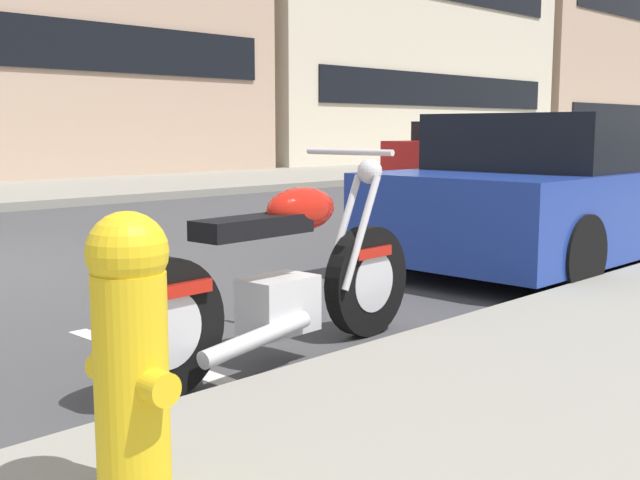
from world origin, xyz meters
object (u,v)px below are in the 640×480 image
object	(u,v)px
parked_motorcycle	(282,282)
car_opposite_curb	(468,152)
fire_hydrant	(131,350)
parked_car_near_corner	(564,193)

from	to	relation	value
parked_motorcycle	car_opposite_curb	world-z (taller)	car_opposite_curb
parked_motorcycle	fire_hydrant	world-z (taller)	parked_motorcycle
parked_car_near_corner	car_opposite_curb	bearing A→B (deg)	38.15
parked_motorcycle	fire_hydrant	bearing A→B (deg)	-149.35
car_opposite_curb	parked_car_near_corner	bearing A→B (deg)	34.61
parked_motorcycle	fire_hydrant	size ratio (longest dim) A/B	2.52
parked_car_near_corner	fire_hydrant	xyz separation A→B (m)	(-5.69, -1.58, -0.05)
parked_car_near_corner	fire_hydrant	size ratio (longest dim) A/B	4.80
parked_motorcycle	parked_car_near_corner	world-z (taller)	parked_car_near_corner
parked_car_near_corner	car_opposite_curb	distance (m)	11.97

